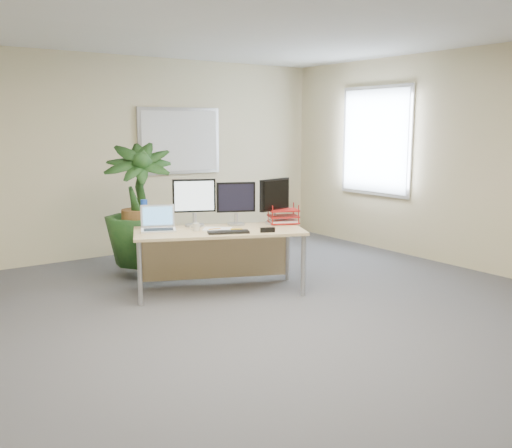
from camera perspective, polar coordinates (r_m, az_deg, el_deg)
floor at (r=4.70m, az=2.56°, el=-12.30°), size 8.00×8.00×0.00m
back_wall at (r=7.92m, az=-15.48°, el=6.43°), size 7.00×0.04×2.70m
whiteboard at (r=8.36m, az=-7.63°, el=8.23°), size 1.30×0.04×0.95m
window at (r=8.41m, az=11.87°, el=8.12°), size 0.04×1.30×1.55m
desk at (r=6.17m, az=-3.82°, el=-1.70°), size 1.93×1.40×0.68m
floor_plant at (r=6.81m, az=-11.66°, el=1.01°), size 1.11×1.11×1.50m
monitor_left at (r=6.22m, az=-6.20°, el=2.46°), size 0.44×0.23×0.52m
monitor_right at (r=6.28m, az=-2.02°, el=2.36°), size 0.41×0.21×0.48m
monitor_dark at (r=6.35m, az=1.88°, el=2.61°), size 0.45×0.21×0.51m
laptop at (r=6.09m, az=-9.76°, el=-0.02°), size 0.45×0.43×0.26m
keyboard at (r=5.84m, az=-2.78°, el=-0.81°), size 0.44×0.30×0.02m
coffee_mug at (r=5.98m, az=-6.04°, el=-0.31°), size 0.11×0.07×0.08m
spiral_notebook at (r=6.04m, az=-3.89°, el=-0.51°), size 0.36×0.35×0.01m
orange_pen at (r=6.00m, az=-4.16°, el=-0.49°), size 0.14×0.02×0.01m
yellow_highlighter at (r=6.01m, az=-1.97°, el=-0.53°), size 0.12×0.09×0.02m
water_bottle at (r=6.23m, az=-11.10°, el=0.94°), size 0.08×0.08×0.31m
letter_tray at (r=6.40m, az=2.74°, el=0.66°), size 0.40×0.36×0.15m
stapler at (r=5.88m, az=1.16°, el=-0.59°), size 0.16×0.10×0.05m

